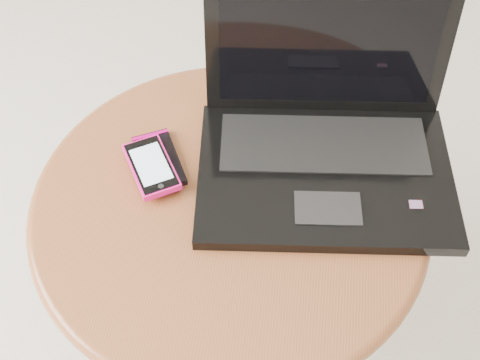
# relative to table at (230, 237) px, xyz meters

# --- Properties ---
(table) EXTENTS (0.60, 0.60, 0.47)m
(table) POSITION_rel_table_xyz_m (0.00, 0.00, 0.00)
(table) COLOR brown
(table) RESTS_ON ground
(laptop) EXTENTS (0.40, 0.34, 0.25)m
(laptop) POSITION_rel_table_xyz_m (0.13, 0.10, 0.15)
(laptop) COLOR black
(laptop) RESTS_ON table
(phone_black) EXTENTS (0.10, 0.13, 0.01)m
(phone_black) POSITION_rel_table_xyz_m (-0.12, 0.06, 0.11)
(phone_black) COLOR black
(phone_black) RESTS_ON table
(phone_pink) EXTENTS (0.11, 0.12, 0.01)m
(phone_pink) POSITION_rel_table_xyz_m (-0.12, 0.03, 0.12)
(phone_pink) COLOR #F71587
(phone_pink) RESTS_ON phone_black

